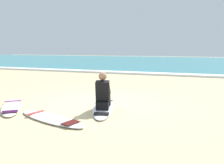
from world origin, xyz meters
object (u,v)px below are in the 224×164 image
at_px(surfboard_main, 103,107).
at_px(surfer_seated, 103,94).
at_px(surfboard_spare_far, 51,118).
at_px(surfboard_spare_near, 12,107).

relative_size(surfboard_main, surfer_seated, 2.46).
xyz_separation_m(surfboard_main, surfboard_spare_far, (-0.76, -1.31, 0.00)).
height_order(surfer_seated, surfboard_spare_near, surfer_seated).
bearing_deg(surfboard_main, surfer_seated, -70.36).
bearing_deg(surfboard_spare_near, surfer_seated, 13.71).
relative_size(surfboard_spare_near, surfboard_spare_far, 0.89).
xyz_separation_m(surfboard_spare_near, surfboard_spare_far, (1.62, -0.53, -0.00)).
relative_size(surfer_seated, surfboard_spare_near, 0.50).
bearing_deg(surfboard_spare_far, surfboard_main, 60.00).
distance_m(surfboard_spare_near, surfboard_spare_far, 1.71).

